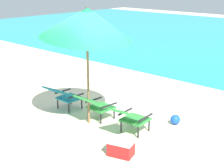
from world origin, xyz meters
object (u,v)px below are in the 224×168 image
object	(u,v)px
lounge_chair_left	(64,95)
beach_umbrella_center	(87,23)
lounge_chair_center	(95,104)
lounge_chair_right	(131,117)
beach_ball	(175,120)
cooler_box	(121,147)

from	to	relation	value
lounge_chair_left	beach_umbrella_center	distance (m)	2.12
lounge_chair_center	beach_umbrella_center	xyz separation A→B (m)	(-0.01, -0.19, 1.85)
lounge_chair_center	lounge_chair_right	distance (m)	1.06
lounge_chair_center	beach_ball	size ratio (longest dim) A/B	4.03
lounge_chair_center	lounge_chair_right	bearing A→B (deg)	-0.91
cooler_box	lounge_chair_right	bearing A→B (deg)	118.12
lounge_chair_right	beach_umbrella_center	xyz separation A→B (m)	(-1.07, -0.18, 1.85)
beach_umbrella_center	lounge_chair_center	bearing A→B (deg)	85.91
beach_ball	cooler_box	world-z (taller)	cooler_box
lounge_chair_left	beach_ball	xyz separation A→B (m)	(2.50, 1.14, -0.29)
beach_umbrella_center	cooler_box	size ratio (longest dim) A/B	4.93
lounge_chair_center	lounge_chair_right	xyz separation A→B (m)	(1.06, -0.02, 0.00)
lounge_chair_right	lounge_chair_center	bearing A→B (deg)	179.09
lounge_chair_left	lounge_chair_right	distance (m)	2.09
lounge_chair_left	lounge_chair_center	xyz separation A→B (m)	(1.03, 0.07, 0.00)
lounge_chair_left	cooler_box	xyz separation A→B (m)	(2.51, -0.73, -0.24)
lounge_chair_center	lounge_chair_left	bearing A→B (deg)	-175.97
lounge_chair_left	beach_umbrella_center	bearing A→B (deg)	-6.83
beach_ball	cooler_box	size ratio (longest dim) A/B	0.41
beach_umbrella_center	lounge_chair_left	bearing A→B (deg)	173.17
lounge_chair_left	cooler_box	size ratio (longest dim) A/B	1.63
lounge_chair_left	cooler_box	world-z (taller)	lounge_chair_left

